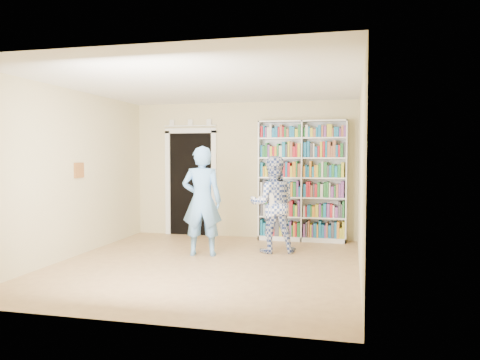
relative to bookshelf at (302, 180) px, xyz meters
name	(u,v)px	position (x,y,z in m)	size (l,w,h in m)	color
floor	(205,265)	(-1.20, -2.34, -1.17)	(5.00, 5.00, 0.00)	#9B714B
ceiling	(205,84)	(-1.20, -2.34, 1.53)	(5.00, 5.00, 0.00)	white
wall_back	(243,170)	(-1.20, 0.16, 0.18)	(4.50, 4.50, 0.00)	beige
wall_left	(71,174)	(-3.45, -2.34, 0.18)	(5.00, 5.00, 0.00)	beige
wall_right	(361,177)	(1.05, -2.34, 0.18)	(5.00, 5.00, 0.00)	beige
bookshelf	(302,180)	(0.00, 0.00, 0.00)	(1.68, 0.31, 2.31)	white
doorway	(191,178)	(-2.30, 0.13, 0.01)	(1.10, 0.08, 2.43)	black
wall_art	(79,170)	(-3.43, -2.14, 0.23)	(0.03, 0.25, 0.25)	brown
man_blue	(202,201)	(-1.46, -1.71, -0.27)	(0.65, 0.43, 1.79)	#67A2E5
man_plaid	(273,204)	(-0.37, -1.20, -0.35)	(0.79, 0.62, 1.63)	navy
paper_sheet	(275,201)	(-0.30, -1.42, -0.27)	(0.19, 0.01, 0.26)	white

